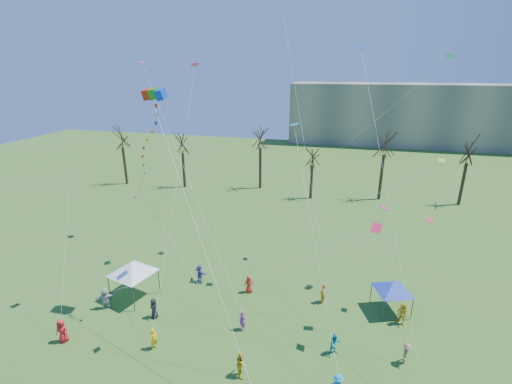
% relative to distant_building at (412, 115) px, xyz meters
% --- Properties ---
extents(ground, '(160.00, 160.00, 0.00)m').
position_rel_distant_building_xyz_m(ground, '(-22.00, -82.00, -7.50)').
color(ground, '#396720').
rests_on(ground, ground).
extents(distant_building, '(60.00, 14.00, 15.00)m').
position_rel_distant_building_xyz_m(distant_building, '(0.00, 0.00, 0.00)').
color(distant_building, gray).
rests_on(distant_building, ground).
extents(bare_tree_row, '(69.53, 9.10, 10.65)m').
position_rel_distant_building_xyz_m(bare_tree_row, '(-19.93, -45.73, -0.45)').
color(bare_tree_row, black).
rests_on(bare_tree_row, ground).
extents(big_box_kite, '(5.67, 5.19, 19.31)m').
position_rel_distant_building_xyz_m(big_box_kite, '(-28.81, -76.50, 5.39)').
color(big_box_kite, red).
rests_on(big_box_kite, ground).
extents(canopy_tent_white, '(4.24, 4.24, 3.29)m').
position_rel_distant_building_xyz_m(canopy_tent_white, '(-32.14, -75.43, -4.71)').
color(canopy_tent_white, '#3F3F44').
rests_on(canopy_tent_white, ground).
extents(canopy_tent_blue, '(3.36, 3.36, 2.69)m').
position_rel_distant_building_xyz_m(canopy_tent_blue, '(-11.13, -72.08, -5.22)').
color(canopy_tent_blue, '#3F3F44').
rests_on(canopy_tent_blue, ground).
extents(festival_crowd, '(24.85, 10.90, 1.85)m').
position_rel_distant_building_xyz_m(festival_crowd, '(-22.43, -77.10, -6.64)').
color(festival_crowd, red).
rests_on(festival_crowd, ground).
extents(small_kites_aloft, '(29.43, 17.96, 32.21)m').
position_rel_distant_building_xyz_m(small_kites_aloft, '(-20.50, -70.45, 5.70)').
color(small_kites_aloft, orange).
rests_on(small_kites_aloft, ground).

